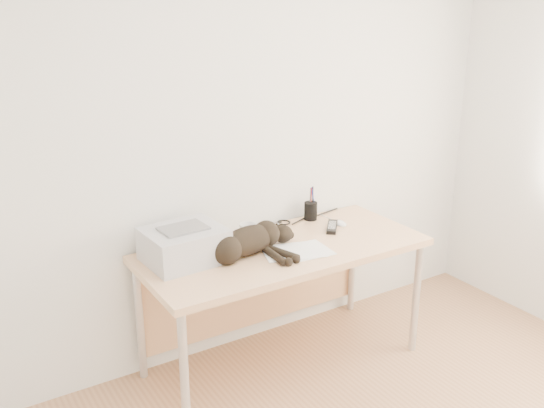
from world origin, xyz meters
TOP-DOWN VIEW (x-y plane):
  - wall_back at (0.00, 1.75)m, footprint 3.50×0.00m
  - desk at (0.00, 1.48)m, footprint 1.60×0.70m
  - printer at (-0.54, 1.51)m, footprint 0.41×0.36m
  - papers at (0.02, 1.29)m, footprint 0.40×0.32m
  - cat at (-0.24, 1.39)m, footprint 0.74×0.35m
  - mug at (-0.11, 1.59)m, footprint 0.13×0.13m
  - pen_cup at (0.38, 1.67)m, footprint 0.08×0.08m
  - remote_grey at (0.11, 1.59)m, footprint 0.08×0.20m
  - remote_black at (0.40, 1.47)m, footprint 0.17×0.19m
  - mouse at (0.48, 1.51)m, footprint 0.07×0.11m
  - cable_tangle at (0.00, 1.70)m, footprint 1.36×0.08m

SIDE VIEW (x-z plane):
  - desk at x=0.00m, z-range 0.24..0.98m
  - papers at x=0.02m, z-range 0.74..0.75m
  - cable_tangle at x=0.00m, z-range 0.74..0.75m
  - remote_grey at x=0.11m, z-range 0.74..0.76m
  - remote_black at x=0.40m, z-range 0.74..0.76m
  - mouse at x=0.48m, z-range 0.74..0.78m
  - mug at x=-0.11m, z-range 0.74..0.83m
  - pen_cup at x=0.38m, z-range 0.69..0.90m
  - cat at x=-0.24m, z-range 0.73..0.89m
  - printer at x=-0.54m, z-range 0.74..0.92m
  - wall_back at x=0.00m, z-range -0.45..3.05m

